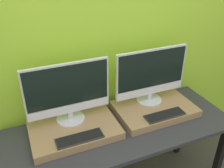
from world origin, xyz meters
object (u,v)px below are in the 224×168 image
(monitor_left, at_px, (68,92))
(keyboard_right, at_px, (165,115))
(monitor_right, at_px, (151,75))
(keyboard_left, at_px, (80,138))

(monitor_left, xyz_separation_m, keyboard_right, (0.68, -0.24, -0.23))
(monitor_right, relative_size, keyboard_right, 1.89)
(keyboard_left, distance_m, monitor_right, 0.76)
(keyboard_left, distance_m, keyboard_right, 0.68)
(keyboard_left, bearing_deg, monitor_right, 19.46)
(keyboard_left, relative_size, keyboard_right, 1.00)
(monitor_right, xyz_separation_m, keyboard_right, (0.00, -0.24, -0.23))
(keyboard_left, bearing_deg, monitor_left, 90.00)
(monitor_left, height_order, monitor_right, same)
(monitor_right, distance_m, keyboard_right, 0.34)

